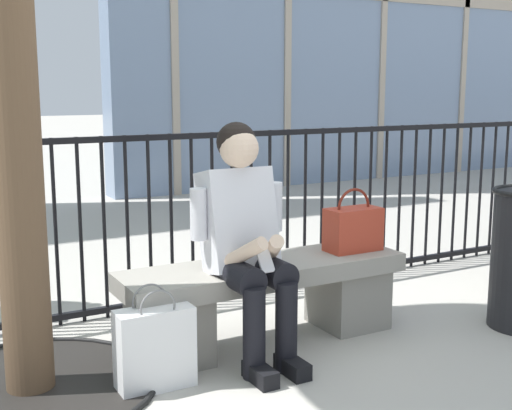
{
  "coord_description": "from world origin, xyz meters",
  "views": [
    {
      "loc": [
        -1.75,
        -3.06,
        1.39
      ],
      "look_at": [
        0.0,
        0.1,
        0.75
      ],
      "focal_mm": 47.21,
      "sensor_mm": 36.0,
      "label": 1
    }
  ],
  "objects_px": {
    "stone_bench": "(265,294)",
    "handbag_on_bench": "(353,228)",
    "shopping_bag": "(155,347)",
    "seated_person_with_phone": "(246,234)"
  },
  "relations": [
    {
      "from": "stone_bench",
      "to": "handbag_on_bench",
      "type": "bearing_deg",
      "value": -0.99
    },
    {
      "from": "seated_person_with_phone",
      "to": "shopping_bag",
      "type": "distance_m",
      "value": 0.72
    },
    {
      "from": "seated_person_with_phone",
      "to": "stone_bench",
      "type": "bearing_deg",
      "value": 34.66
    },
    {
      "from": "shopping_bag",
      "to": "seated_person_with_phone",
      "type": "bearing_deg",
      "value": 12.7
    },
    {
      "from": "seated_person_with_phone",
      "to": "shopping_bag",
      "type": "xyz_separation_m",
      "value": [
        -0.54,
        -0.12,
        -0.45
      ]
    },
    {
      "from": "shopping_bag",
      "to": "handbag_on_bench",
      "type": "bearing_deg",
      "value": 10.43
    },
    {
      "from": "seated_person_with_phone",
      "to": "handbag_on_bench",
      "type": "xyz_separation_m",
      "value": [
        0.77,
        0.12,
        -0.07
      ]
    },
    {
      "from": "stone_bench",
      "to": "shopping_bag",
      "type": "bearing_deg",
      "value": -161.01
    },
    {
      "from": "handbag_on_bench",
      "to": "shopping_bag",
      "type": "bearing_deg",
      "value": -169.57
    },
    {
      "from": "handbag_on_bench",
      "to": "shopping_bag",
      "type": "relative_size",
      "value": 0.75
    }
  ]
}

